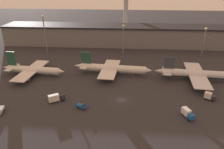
{
  "coord_description": "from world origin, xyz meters",
  "views": [
    {
      "loc": [
        1.9,
        -87.89,
        52.59
      ],
      "look_at": [
        -5.52,
        15.07,
        6.0
      ],
      "focal_mm": 35.0,
      "sensor_mm": 36.0,
      "label": 1
    }
  ],
  "objects_px": {
    "control_tower": "(126,8)",
    "airplane_0": "(33,70)",
    "service_vehicle_2": "(82,106)",
    "service_vehicle_4": "(56,98)",
    "airplane_2": "(200,74)",
    "service_vehicle_3": "(188,113)",
    "service_vehicle_1": "(0,111)",
    "service_vehicle_0": "(210,96)",
    "airplane_1": "(112,69)"
  },
  "relations": [
    {
      "from": "airplane_0",
      "to": "service_vehicle_2",
      "type": "relative_size",
      "value": 7.51
    },
    {
      "from": "airplane_0",
      "to": "service_vehicle_4",
      "type": "relative_size",
      "value": 5.06
    },
    {
      "from": "service_vehicle_4",
      "to": "service_vehicle_3",
      "type": "bearing_deg",
      "value": -39.89
    },
    {
      "from": "airplane_1",
      "to": "service_vehicle_2",
      "type": "bearing_deg",
      "value": -101.18
    },
    {
      "from": "control_tower",
      "to": "service_vehicle_2",
      "type": "bearing_deg",
      "value": -96.87
    },
    {
      "from": "service_vehicle_1",
      "to": "service_vehicle_0",
      "type": "bearing_deg",
      "value": 89.89
    },
    {
      "from": "airplane_2",
      "to": "control_tower",
      "type": "xyz_separation_m",
      "value": [
        -42.49,
        105.34,
        21.34
      ]
    },
    {
      "from": "service_vehicle_3",
      "to": "airplane_2",
      "type": "bearing_deg",
      "value": 133.64
    },
    {
      "from": "service_vehicle_1",
      "to": "service_vehicle_3",
      "type": "height_order",
      "value": "service_vehicle_3"
    },
    {
      "from": "service_vehicle_0",
      "to": "control_tower",
      "type": "distance_m",
      "value": 134.73
    },
    {
      "from": "service_vehicle_2",
      "to": "service_vehicle_0",
      "type": "bearing_deg",
      "value": 38.81
    },
    {
      "from": "service_vehicle_0",
      "to": "service_vehicle_3",
      "type": "xyz_separation_m",
      "value": [
        -13.7,
        -15.14,
        0.1
      ]
    },
    {
      "from": "airplane_0",
      "to": "service_vehicle_2",
      "type": "bearing_deg",
      "value": -38.13
    },
    {
      "from": "airplane_2",
      "to": "service_vehicle_4",
      "type": "xyz_separation_m",
      "value": [
        -71.76,
        -27.84,
        -1.58
      ]
    },
    {
      "from": "service_vehicle_1",
      "to": "service_vehicle_2",
      "type": "bearing_deg",
      "value": 89.3
    },
    {
      "from": "airplane_0",
      "to": "service_vehicle_0",
      "type": "relative_size",
      "value": 6.79
    },
    {
      "from": "airplane_2",
      "to": "service_vehicle_2",
      "type": "distance_m",
      "value": 67.48
    },
    {
      "from": "service_vehicle_2",
      "to": "service_vehicle_3",
      "type": "height_order",
      "value": "service_vehicle_3"
    },
    {
      "from": "service_vehicle_0",
      "to": "service_vehicle_3",
      "type": "distance_m",
      "value": 20.42
    },
    {
      "from": "service_vehicle_2",
      "to": "service_vehicle_4",
      "type": "height_order",
      "value": "service_vehicle_4"
    },
    {
      "from": "airplane_2",
      "to": "service_vehicle_1",
      "type": "bearing_deg",
      "value": -152.48
    },
    {
      "from": "service_vehicle_1",
      "to": "service_vehicle_3",
      "type": "relative_size",
      "value": 0.92
    },
    {
      "from": "control_tower",
      "to": "airplane_0",
      "type": "bearing_deg",
      "value": -116.07
    },
    {
      "from": "service_vehicle_3",
      "to": "service_vehicle_2",
      "type": "bearing_deg",
      "value": -118.31
    },
    {
      "from": "airplane_0",
      "to": "service_vehicle_1",
      "type": "distance_m",
      "value": 38.78
    },
    {
      "from": "airplane_1",
      "to": "service_vehicle_3",
      "type": "distance_m",
      "value": 52.71
    },
    {
      "from": "service_vehicle_0",
      "to": "control_tower",
      "type": "xyz_separation_m",
      "value": [
        -41.31,
        126.14,
        23.15
      ]
    },
    {
      "from": "airplane_2",
      "to": "service_vehicle_1",
      "type": "relative_size",
      "value": 8.18
    },
    {
      "from": "airplane_0",
      "to": "service_vehicle_3",
      "type": "relative_size",
      "value": 5.7
    },
    {
      "from": "airplane_1",
      "to": "service_vehicle_4",
      "type": "relative_size",
      "value": 6.14
    },
    {
      "from": "service_vehicle_1",
      "to": "control_tower",
      "type": "distance_m",
      "value": 154.27
    },
    {
      "from": "service_vehicle_2",
      "to": "service_vehicle_4",
      "type": "distance_m",
      "value": 13.53
    },
    {
      "from": "service_vehicle_4",
      "to": "service_vehicle_1",
      "type": "bearing_deg",
      "value": 175.79
    },
    {
      "from": "airplane_0",
      "to": "control_tower",
      "type": "relative_size",
      "value": 0.88
    },
    {
      "from": "service_vehicle_2",
      "to": "airplane_2",
      "type": "bearing_deg",
      "value": 56.2
    },
    {
      "from": "airplane_2",
      "to": "service_vehicle_0",
      "type": "xyz_separation_m",
      "value": [
        -1.18,
        -20.8,
        -1.81
      ]
    },
    {
      "from": "airplane_2",
      "to": "service_vehicle_4",
      "type": "relative_size",
      "value": 6.66
    },
    {
      "from": "airplane_1",
      "to": "service_vehicle_4",
      "type": "distance_m",
      "value": 40.07
    },
    {
      "from": "control_tower",
      "to": "airplane_1",
      "type": "bearing_deg",
      "value": -93.37
    },
    {
      "from": "service_vehicle_1",
      "to": "service_vehicle_2",
      "type": "xyz_separation_m",
      "value": [
        33.41,
        6.18,
        -0.16
      ]
    },
    {
      "from": "airplane_0",
      "to": "airplane_1",
      "type": "xyz_separation_m",
      "value": [
        45.59,
        4.67,
        0.23
      ]
    },
    {
      "from": "service_vehicle_0",
      "to": "control_tower",
      "type": "relative_size",
      "value": 0.13
    },
    {
      "from": "airplane_2",
      "to": "service_vehicle_3",
      "type": "height_order",
      "value": "airplane_2"
    },
    {
      "from": "airplane_1",
      "to": "service_vehicle_3",
      "type": "xyz_separation_m",
      "value": [
        33.53,
        -40.64,
        -1.67
      ]
    },
    {
      "from": "airplane_1",
      "to": "airplane_2",
      "type": "bearing_deg",
      "value": -0.71
    },
    {
      "from": "service_vehicle_3",
      "to": "service_vehicle_4",
      "type": "xyz_separation_m",
      "value": [
        -56.87,
        8.1,
        0.13
      ]
    },
    {
      "from": "service_vehicle_2",
      "to": "service_vehicle_4",
      "type": "relative_size",
      "value": 0.67
    },
    {
      "from": "airplane_0",
      "to": "control_tower",
      "type": "height_order",
      "value": "control_tower"
    },
    {
      "from": "airplane_0",
      "to": "service_vehicle_3",
      "type": "bearing_deg",
      "value": -19.61
    },
    {
      "from": "service_vehicle_3",
      "to": "service_vehicle_4",
      "type": "relative_size",
      "value": 0.89
    }
  ]
}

